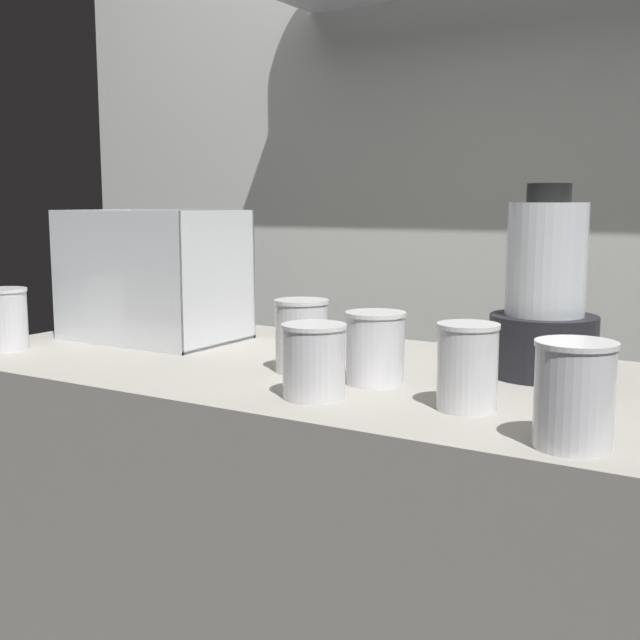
# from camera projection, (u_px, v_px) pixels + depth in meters

# --- Properties ---
(counter) EXTENTS (1.40, 0.64, 0.90)m
(counter) POSITION_uv_depth(u_px,v_px,m) (320.00, 607.00, 1.45)
(counter) COLOR #9E998E
(counter) RESTS_ON ground_plane
(back_wall_unit) EXTENTS (2.60, 0.24, 2.50)m
(back_wall_unit) POSITION_uv_depth(u_px,v_px,m) (480.00, 167.00, 1.98)
(back_wall_unit) COLOR silver
(back_wall_unit) RESTS_ON ground_plane
(carrot_display_bin) EXTENTS (0.34, 0.23, 0.27)m
(carrot_display_bin) POSITION_uv_depth(u_px,v_px,m) (157.00, 299.00, 1.65)
(carrot_display_bin) COLOR white
(carrot_display_bin) RESTS_ON counter
(blender_pitcher) EXTENTS (0.17, 0.17, 0.31)m
(blender_pitcher) POSITION_uv_depth(u_px,v_px,m) (545.00, 301.00, 1.29)
(blender_pitcher) COLOR black
(blender_pitcher) RESTS_ON counter
(juice_cup_carrot_far_left) EXTENTS (0.09, 0.09, 0.12)m
(juice_cup_carrot_far_left) POSITION_uv_depth(u_px,v_px,m) (4.00, 323.00, 1.53)
(juice_cup_carrot_far_left) COLOR white
(juice_cup_carrot_far_left) RESTS_ON counter
(juice_cup_carrot_left) EXTENTS (0.09, 0.09, 0.12)m
(juice_cup_carrot_left) POSITION_uv_depth(u_px,v_px,m) (302.00, 340.00, 1.33)
(juice_cup_carrot_left) COLOR white
(juice_cup_carrot_left) RESTS_ON counter
(juice_cup_orange_middle) EXTENTS (0.09, 0.09, 0.11)m
(juice_cup_orange_middle) POSITION_uv_depth(u_px,v_px,m) (314.00, 366.00, 1.15)
(juice_cup_orange_middle) COLOR white
(juice_cup_orange_middle) RESTS_ON counter
(juice_cup_pomegranate_right) EXTENTS (0.10, 0.10, 0.11)m
(juice_cup_pomegranate_right) POSITION_uv_depth(u_px,v_px,m) (375.00, 352.00, 1.24)
(juice_cup_pomegranate_right) COLOR white
(juice_cup_pomegranate_right) RESTS_ON counter
(juice_cup_carrot_far_right) EXTENTS (0.09, 0.09, 0.12)m
(juice_cup_carrot_far_right) POSITION_uv_depth(u_px,v_px,m) (467.00, 370.00, 1.09)
(juice_cup_carrot_far_right) COLOR white
(juice_cup_carrot_far_right) RESTS_ON counter
(juice_cup_beet_rightmost) EXTENTS (0.09, 0.09, 0.12)m
(juice_cup_beet_rightmost) POSITION_uv_depth(u_px,v_px,m) (574.00, 402.00, 0.92)
(juice_cup_beet_rightmost) COLOR white
(juice_cup_beet_rightmost) RESTS_ON counter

